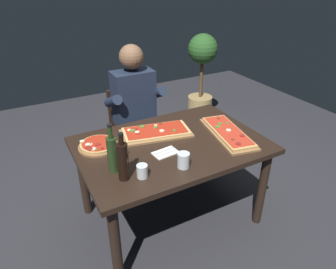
# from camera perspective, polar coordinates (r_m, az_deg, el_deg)

# --- Properties ---
(ground_plane) EXTENTS (6.40, 6.40, 0.00)m
(ground_plane) POSITION_cam_1_polar(r_m,az_deg,el_deg) (2.76, 0.51, -14.99)
(ground_plane) COLOR #2D2D33
(dining_table) EXTENTS (1.40, 0.96, 0.74)m
(dining_table) POSITION_cam_1_polar(r_m,az_deg,el_deg) (2.36, 0.58, -3.60)
(dining_table) COLOR black
(dining_table) RESTS_ON ground_plane
(pizza_rectangular_front) EXTENTS (0.60, 0.38, 0.05)m
(pizza_rectangular_front) POSITION_cam_1_polar(r_m,az_deg,el_deg) (2.43, -2.30, 0.46)
(pizza_rectangular_front) COLOR olive
(pizza_rectangular_front) RESTS_ON dining_table
(pizza_rectangular_left) EXTENTS (0.35, 0.63, 0.05)m
(pizza_rectangular_left) POSITION_cam_1_polar(r_m,az_deg,el_deg) (2.47, 11.14, 0.37)
(pizza_rectangular_left) COLOR olive
(pizza_rectangular_left) RESTS_ON dining_table
(pizza_round_far) EXTENTS (0.30, 0.30, 0.05)m
(pizza_round_far) POSITION_cam_1_polar(r_m,az_deg,el_deg) (2.31, -12.97, -1.97)
(pizza_round_far) COLOR brown
(pizza_round_far) RESTS_ON dining_table
(wine_bottle_dark) EXTENTS (0.07, 0.07, 0.33)m
(wine_bottle_dark) POSITION_cam_1_polar(r_m,az_deg,el_deg) (1.89, -8.46, -4.89)
(wine_bottle_dark) COLOR black
(wine_bottle_dark) RESTS_ON dining_table
(oil_bottle_amber) EXTENTS (0.07, 0.07, 0.34)m
(oil_bottle_amber) POSITION_cam_1_polar(r_m,az_deg,el_deg) (1.97, -10.41, -3.42)
(oil_bottle_amber) COLOR #233819
(oil_bottle_amber) RESTS_ON dining_table
(tumbler_near_camera) EXTENTS (0.08, 0.08, 0.11)m
(tumbler_near_camera) POSITION_cam_1_polar(r_m,az_deg,el_deg) (2.02, 2.92, -4.84)
(tumbler_near_camera) COLOR silver
(tumbler_near_camera) RESTS_ON dining_table
(tumbler_far_side) EXTENTS (0.07, 0.07, 0.09)m
(tumbler_far_side) POSITION_cam_1_polar(r_m,az_deg,el_deg) (1.94, -4.87, -6.86)
(tumbler_far_side) COLOR silver
(tumbler_far_side) RESTS_ON dining_table
(napkin_cutlery_set) EXTENTS (0.19, 0.13, 0.01)m
(napkin_cutlery_set) POSITION_cam_1_polar(r_m,az_deg,el_deg) (2.19, -0.49, -3.43)
(napkin_cutlery_set) COLOR white
(napkin_cutlery_set) RESTS_ON dining_table
(diner_chair) EXTENTS (0.44, 0.44, 0.87)m
(diner_chair) POSITION_cam_1_polar(r_m,az_deg,el_deg) (3.13, -6.66, 1.44)
(diner_chair) COLOR black
(diner_chair) RESTS_ON ground_plane
(seated_diner) EXTENTS (0.53, 0.41, 1.33)m
(seated_diner) POSITION_cam_1_polar(r_m,az_deg,el_deg) (2.92, -6.04, 4.97)
(seated_diner) COLOR #23232D
(seated_diner) RESTS_ON ground_plane
(potted_plant_corner) EXTENTS (0.38, 0.38, 1.20)m
(potted_plant_corner) POSITION_cam_1_polar(r_m,az_deg,el_deg) (4.12, 6.27, 10.81)
(potted_plant_corner) COLOR tan
(potted_plant_corner) RESTS_ON ground_plane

